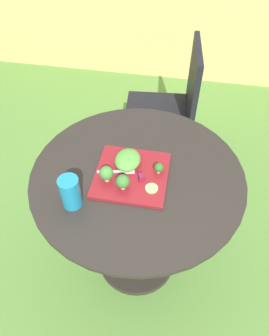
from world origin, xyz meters
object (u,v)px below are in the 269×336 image
object	(u,v)px
salad_plate	(131,175)
drinking_glass	(71,194)
patio_chair	(173,103)
fork	(120,171)

from	to	relation	value
salad_plate	drinking_glass	size ratio (longest dim) A/B	2.19
drinking_glass	patio_chair	bearing A→B (deg)	73.63
salad_plate	fork	xyz separation A→B (m)	(-0.05, 0.00, 0.01)
salad_plate	fork	size ratio (longest dim) A/B	1.91
fork	drinking_glass	bearing A→B (deg)	-129.30
patio_chair	salad_plate	world-z (taller)	patio_chair
salad_plate	fork	distance (m)	0.05
salad_plate	drinking_glass	xyz separation A→B (m)	(-0.19, -0.18, 0.05)
drinking_glass	salad_plate	bearing A→B (deg)	42.26
drinking_glass	fork	size ratio (longest dim) A/B	0.87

